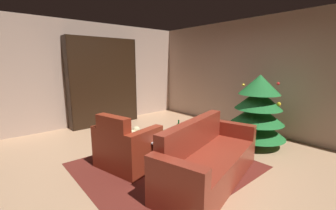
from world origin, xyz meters
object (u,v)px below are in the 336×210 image
coffee_table (166,139)px  couch_red (208,160)px  bookshelf_unit (107,84)px  decorated_tree (258,110)px  bottle_on_table (179,129)px  armchair_red (126,148)px  book_stack_on_table (165,134)px

coffee_table → couch_red: bearing=10.2°
bookshelf_unit → decorated_tree: bookshelf_unit is taller
bottle_on_table → decorated_tree: bearing=76.5°
couch_red → bottle_on_table: couch_red is taller
armchair_red → bottle_on_table: 0.89m
bookshelf_unit → couch_red: (3.72, -0.26, -0.80)m
bookshelf_unit → armchair_red: bearing=-19.7°
bottle_on_table → decorated_tree: 1.81m
armchair_red → bottle_on_table: (0.42, 0.74, 0.26)m
book_stack_on_table → decorated_tree: decorated_tree is taller
armchair_red → couch_red: (1.09, 0.68, -0.03)m
couch_red → coffee_table: 0.77m
couch_red → book_stack_on_table: size_ratio=9.01×
bookshelf_unit → coffee_table: bearing=-7.5°
decorated_tree → bookshelf_unit: bearing=-155.9°
bookshelf_unit → book_stack_on_table: bookshelf_unit is taller
bookshelf_unit → couch_red: bearing=-4.0°
decorated_tree → couch_red: bearing=-82.3°
armchair_red → book_stack_on_table: armchair_red is taller
coffee_table → bottle_on_table: (0.08, 0.19, 0.15)m
book_stack_on_table → bottle_on_table: (0.08, 0.23, 0.05)m
book_stack_on_table → decorated_tree: (0.50, 1.99, 0.19)m
couch_red → bottle_on_table: (-0.67, 0.05, 0.29)m
bookshelf_unit → couch_red: bookshelf_unit is taller
coffee_table → book_stack_on_table: size_ratio=3.22×
coffee_table → armchair_red: bearing=-121.9°
bookshelf_unit → bottle_on_table: (3.05, -0.20, -0.51)m
bottle_on_table → coffee_table: bearing=-113.9°
couch_red → bookshelf_unit: bearing=176.0°
bookshelf_unit → decorated_tree: 3.82m
book_stack_on_table → decorated_tree: 2.06m
bottle_on_table → bookshelf_unit: bearing=176.2°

